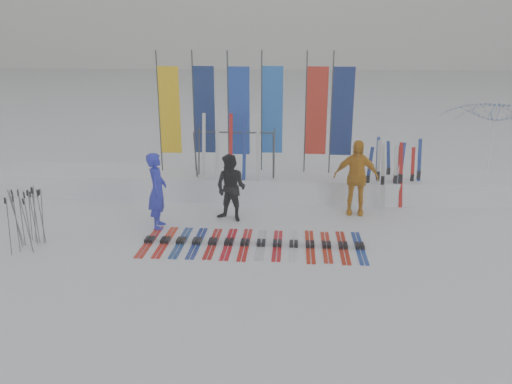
# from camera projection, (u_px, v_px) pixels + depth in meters

# --- Properties ---
(ground) EXTENTS (120.00, 120.00, 0.00)m
(ground) POSITION_uv_depth(u_px,v_px,m) (239.00, 268.00, 9.28)
(ground) COLOR white
(ground) RESTS_ON ground
(snow_bank) EXTENTS (14.00, 1.60, 0.60)m
(snow_bank) POSITION_uv_depth(u_px,v_px,m) (257.00, 184.00, 13.57)
(snow_bank) COLOR white
(snow_bank) RESTS_ON ground
(person_blue) EXTENTS (0.48, 0.67, 1.72)m
(person_blue) POSITION_uv_depth(u_px,v_px,m) (157.00, 191.00, 11.05)
(person_blue) COLOR #2129C1
(person_blue) RESTS_ON ground
(person_black) EXTENTS (0.93, 0.83, 1.57)m
(person_black) POSITION_uv_depth(u_px,v_px,m) (231.00, 188.00, 11.51)
(person_black) COLOR black
(person_black) RESTS_ON ground
(person_yellow) EXTENTS (1.10, 0.54, 1.82)m
(person_yellow) POSITION_uv_depth(u_px,v_px,m) (356.00, 177.00, 11.92)
(person_yellow) COLOR orange
(person_yellow) RESTS_ON ground
(tent_canopy) EXTENTS (3.72, 3.75, 2.58)m
(tent_canopy) POSITION_uv_depth(u_px,v_px,m) (491.00, 147.00, 13.38)
(tent_canopy) COLOR white
(tent_canopy) RESTS_ON ground
(ski_row) EXTENTS (4.54, 1.69, 0.07)m
(ski_row) POSITION_uv_depth(u_px,v_px,m) (253.00, 243.00, 10.32)
(ski_row) COLOR #B61A0E
(ski_row) RESTS_ON ground
(pole_cluster) EXTENTS (0.63, 0.95, 1.23)m
(pole_cluster) POSITION_uv_depth(u_px,v_px,m) (27.00, 219.00, 10.10)
(pole_cluster) COLOR #595B60
(pole_cluster) RESTS_ON ground
(feather_flags) EXTENTS (5.15, 0.29, 3.20)m
(feather_flags) POSITION_uv_depth(u_px,v_px,m) (256.00, 111.00, 13.19)
(feather_flags) COLOR #383A3F
(feather_flags) RESTS_ON ground
(ski_rack) EXTENTS (2.04, 0.80, 1.23)m
(ski_rack) POSITION_uv_depth(u_px,v_px,m) (235.00, 148.00, 12.90)
(ski_rack) COLOR #383A3F
(ski_rack) RESTS_ON ground
(upright_skis) EXTENTS (1.39, 1.16, 1.69)m
(upright_skis) POSITION_uv_depth(u_px,v_px,m) (393.00, 174.00, 12.65)
(upright_skis) COLOR silver
(upright_skis) RESTS_ON ground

